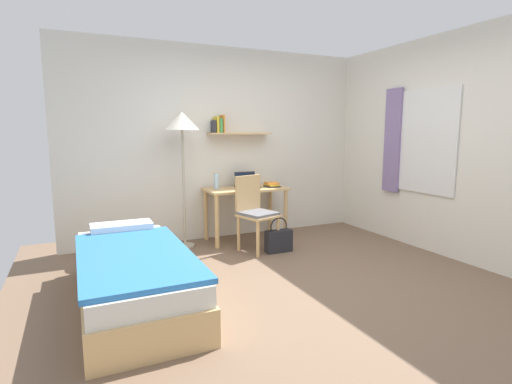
{
  "coord_description": "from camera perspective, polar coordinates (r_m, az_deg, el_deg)",
  "views": [
    {
      "loc": [
        -1.95,
        -3.17,
        1.46
      ],
      "look_at": [
        -0.25,
        0.51,
        0.85
      ],
      "focal_mm": 27.76,
      "sensor_mm": 36.0,
      "label": 1
    }
  ],
  "objects": [
    {
      "name": "wall_back",
      "position": [
        5.55,
        -4.26,
        6.93
      ],
      "size": [
        4.4,
        0.27,
        2.6
      ],
      "color": "silver",
      "rests_on": "ground_plane"
    },
    {
      "name": "laptop",
      "position": [
        5.43,
        -1.37,
        1.27
      ],
      "size": [
        0.31,
        0.22,
        0.21
      ],
      "color": "black",
      "rests_on": "desk"
    },
    {
      "name": "standing_lamp",
      "position": [
        5.03,
        -10.61,
        9.11
      ],
      "size": [
        0.43,
        0.43,
        1.71
      ],
      "color": "#B2A893",
      "rests_on": "ground_plane"
    },
    {
      "name": "wall_right",
      "position": [
        5.11,
        26.44,
        5.92
      ],
      "size": [
        0.1,
        4.4,
        2.6
      ],
      "color": "silver",
      "rests_on": "ground_plane"
    },
    {
      "name": "desk_chair",
      "position": [
        4.9,
        -0.16,
        -2.62
      ],
      "size": [
        0.52,
        0.53,
        0.93
      ],
      "color": "tan",
      "rests_on": "ground_plane"
    },
    {
      "name": "book_stack",
      "position": [
        5.46,
        2.27,
        1.07
      ],
      "size": [
        0.19,
        0.22,
        0.06
      ],
      "color": "#333338",
      "rests_on": "desk"
    },
    {
      "name": "water_bottle",
      "position": [
        5.26,
        -5.72,
        1.55
      ],
      "size": [
        0.07,
        0.07,
        0.21
      ],
      "primitive_type": "cylinder",
      "color": "silver",
      "rests_on": "desk"
    },
    {
      "name": "ground_plane",
      "position": [
        4.0,
        6.5,
        -12.93
      ],
      "size": [
        5.28,
        5.28,
        0.0
      ],
      "primitive_type": "plane",
      "color": "brown"
    },
    {
      "name": "handbag",
      "position": [
        4.91,
        3.28,
        -6.94
      ],
      "size": [
        0.33,
        0.13,
        0.44
      ],
      "color": "#232328",
      "rests_on": "ground_plane"
    },
    {
      "name": "desk",
      "position": [
        5.37,
        -1.5,
        -0.79
      ],
      "size": [
        1.08,
        0.55,
        0.72
      ],
      "color": "tan",
      "rests_on": "ground_plane"
    },
    {
      "name": "bed",
      "position": [
        3.63,
        -17.22,
        -11.48
      ],
      "size": [
        0.87,
        2.01,
        0.54
      ],
      "color": "tan",
      "rests_on": "ground_plane"
    }
  ]
}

